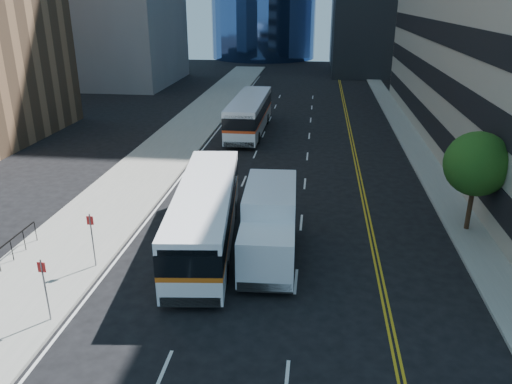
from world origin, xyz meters
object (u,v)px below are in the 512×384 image
bus_rear (249,114)px  box_truck (269,224)px  bus_front (206,213)px  street_tree (477,164)px

bus_rear → box_truck: size_ratio=1.77×
bus_front → box_truck: (3.15, -0.94, 0.06)m
bus_front → bus_rear: bearing=86.0°
street_tree → box_truck: size_ratio=0.75×
street_tree → bus_front: bearing=-166.6°
street_tree → bus_front: 13.51m
bus_rear → box_truck: bearing=-79.6°
street_tree → bus_rear: bearing=126.7°
bus_rear → street_tree: bearing=-52.9°
bus_rear → box_truck: 22.94m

